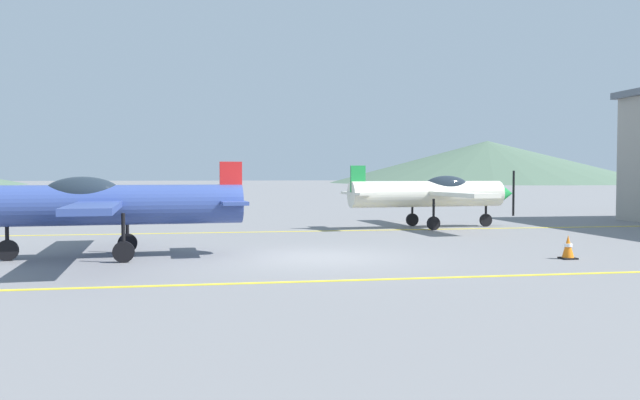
% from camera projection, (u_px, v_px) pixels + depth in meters
% --- Properties ---
extents(ground_plane, '(400.00, 400.00, 0.00)m').
position_uv_depth(ground_plane, '(317.00, 258.00, 16.15)').
color(ground_plane, slate).
extents(apron_line_near, '(80.00, 0.16, 0.01)m').
position_uv_depth(apron_line_near, '(347.00, 280.00, 12.67)').
color(apron_line_near, yellow).
rests_on(apron_line_near, ground_plane).
extents(apron_line_far, '(80.00, 0.16, 0.01)m').
position_uv_depth(apron_line_far, '(283.00, 232.00, 23.46)').
color(apron_line_far, yellow).
rests_on(apron_line_far, ground_plane).
extents(airplane_near, '(7.00, 8.05, 2.41)m').
position_uv_depth(airplane_near, '(106.00, 204.00, 16.06)').
color(airplane_near, '#33478C').
rests_on(airplane_near, ground_plane).
extents(airplane_mid, '(7.01, 8.06, 2.41)m').
position_uv_depth(airplane_mid, '(433.00, 193.00, 25.15)').
color(airplane_mid, silver).
rests_on(airplane_mid, ground_plane).
extents(traffic_cone_side, '(0.36, 0.36, 0.59)m').
position_uv_depth(traffic_cone_side, '(568.00, 247.00, 15.90)').
color(traffic_cone_side, black).
rests_on(traffic_cone_side, ground_plane).
extents(hill_centerleft, '(77.85, 77.85, 10.29)m').
position_uv_depth(hill_centerleft, '(487.00, 162.00, 159.47)').
color(hill_centerleft, '#4C6651').
rests_on(hill_centerleft, ground_plane).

